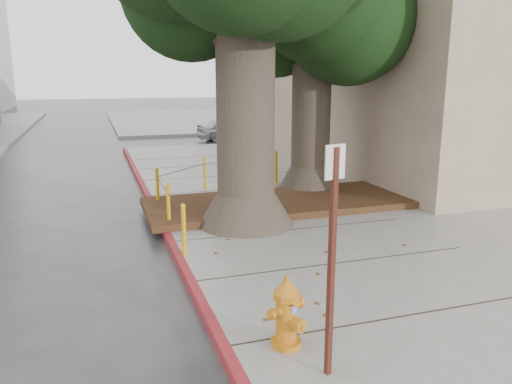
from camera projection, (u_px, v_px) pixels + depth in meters
ground at (311, 275)px, 8.34m from camera, size 140.00×140.00×0.00m
sidewalk_main at (489, 206)px, 12.46m from camera, size 16.00×26.00×0.15m
sidewalk_far at (220, 119)px, 37.90m from camera, size 16.00×20.00×0.15m
curb_red at (168, 238)px, 10.03m from camera, size 0.14×26.00×0.16m
planter_bed at (279, 203)px, 12.17m from camera, size 6.40×2.60×0.16m
building_corner at (469, 26)px, 18.11m from camera, size 12.00×13.00×10.00m
building_side_white at (366, 58)px, 36.24m from camera, size 10.00×10.00×9.00m
building_side_grey at (392, 43)px, 43.27m from camera, size 12.00×14.00×12.00m
tree_far at (324, 6)px, 12.92m from camera, size 4.50×3.80×7.17m
bollard_ring at (203, 186)px, 11.97m from camera, size 3.79×5.39×0.95m
fire_hydrant at (287, 313)px, 5.78m from camera, size 0.47×0.47×0.87m
signpost at (332, 250)px, 5.00m from camera, size 0.24×0.08×2.46m
car_silver at (230, 129)px, 25.67m from camera, size 3.50×1.53×1.17m
car_red at (290, 123)px, 28.09m from camera, size 4.01×1.85×1.27m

